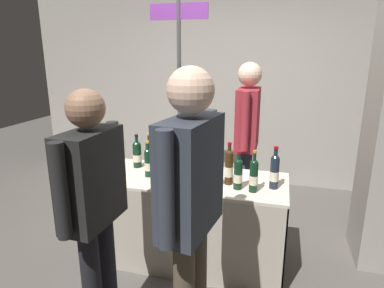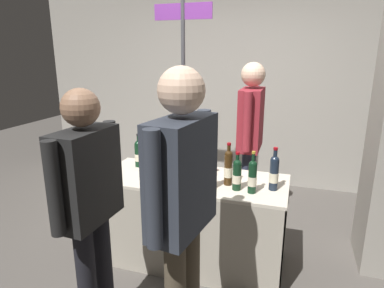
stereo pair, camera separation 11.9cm
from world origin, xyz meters
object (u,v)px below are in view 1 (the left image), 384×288
at_px(featured_wine_bottle, 137,154).
at_px(vendor_presenter, 247,130).
at_px(taster_foreground_right, 93,197).
at_px(display_bottle_0, 229,166).
at_px(flower_vase, 163,166).
at_px(wine_glass_mid, 229,168).
at_px(wine_glass_near_vendor, 210,162).
at_px(tasting_table, 192,204).
at_px(booth_signpost, 179,88).

distance_m(featured_wine_bottle, vendor_presenter, 1.15).
relative_size(vendor_presenter, taster_foreground_right, 1.06).
xyz_separation_m(featured_wine_bottle, display_bottle_0, (0.89, -0.19, 0.02)).
bearing_deg(flower_vase, display_bottle_0, 4.83).
xyz_separation_m(featured_wine_bottle, wine_glass_mid, (0.87, -0.09, -0.03)).
bearing_deg(wine_glass_near_vendor, taster_foreground_right, -113.39).
distance_m(display_bottle_0, taster_foreground_right, 1.12).
bearing_deg(taster_foreground_right, tasting_table, -18.18).
bearing_deg(flower_vase, featured_wine_bottle, 145.13).
distance_m(tasting_table, display_bottle_0, 0.51).
bearing_deg(featured_wine_bottle, wine_glass_mid, -5.65).
distance_m(display_bottle_0, wine_glass_near_vendor, 0.30).
bearing_deg(wine_glass_mid, vendor_presenter, 84.83).
distance_m(wine_glass_near_vendor, flower_vase, 0.43).
distance_m(flower_vase, taster_foreground_right, 0.86).
relative_size(featured_wine_bottle, booth_signpost, 0.13).
height_order(display_bottle_0, flower_vase, flower_vase).
xyz_separation_m(display_bottle_0, vendor_presenter, (0.05, 0.83, 0.12)).
xyz_separation_m(featured_wine_bottle, booth_signpost, (0.18, 0.77, 0.53)).
distance_m(display_bottle_0, vendor_presenter, 0.84).
bearing_deg(taster_foreground_right, display_bottle_0, -34.62).
bearing_deg(vendor_presenter, tasting_table, -26.05).
height_order(wine_glass_near_vendor, booth_signpost, booth_signpost).
xyz_separation_m(wine_glass_near_vendor, booth_signpost, (-0.51, 0.74, 0.56)).
bearing_deg(wine_glass_mid, display_bottle_0, -82.37).
bearing_deg(vendor_presenter, featured_wine_bottle, -56.16).
xyz_separation_m(flower_vase, vendor_presenter, (0.60, 0.88, 0.15)).
bearing_deg(tasting_table, flower_vase, -156.92).
distance_m(taster_foreground_right, booth_signpost, 1.91).
height_order(tasting_table, display_bottle_0, display_bottle_0).
relative_size(wine_glass_mid, vendor_presenter, 0.08).
bearing_deg(vendor_presenter, display_bottle_0, -4.17).
relative_size(wine_glass_near_vendor, taster_foreground_right, 0.09).
bearing_deg(vendor_presenter, flower_vase, -34.83).
xyz_separation_m(wine_glass_mid, booth_signpost, (-0.70, 0.85, 0.56)).
distance_m(featured_wine_bottle, taster_foreground_right, 1.10).
xyz_separation_m(flower_vase, booth_signpost, (-0.16, 1.00, 0.54)).
xyz_separation_m(tasting_table, flower_vase, (-0.23, -0.10, 0.37)).
xyz_separation_m(display_bottle_0, wine_glass_near_vendor, (-0.20, 0.22, -0.05)).
bearing_deg(taster_foreground_right, booth_signpost, 3.66).
xyz_separation_m(tasting_table, display_bottle_0, (0.32, -0.05, 0.40)).
height_order(featured_wine_bottle, wine_glass_mid, featured_wine_bottle).
height_order(featured_wine_bottle, vendor_presenter, vendor_presenter).
relative_size(tasting_table, vendor_presenter, 0.92).
height_order(wine_glass_near_vendor, taster_foreground_right, taster_foreground_right).
bearing_deg(wine_glass_near_vendor, display_bottle_0, -47.19).
bearing_deg(vendor_presenter, wine_glass_near_vendor, -22.96).
bearing_deg(featured_wine_bottle, tasting_table, -13.96).
height_order(display_bottle_0, vendor_presenter, vendor_presenter).
bearing_deg(display_bottle_0, wine_glass_near_vendor, 132.81).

